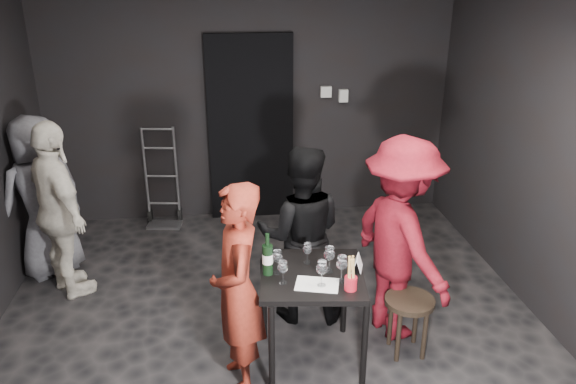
{
  "coord_description": "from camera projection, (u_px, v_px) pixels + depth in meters",
  "views": [
    {
      "loc": [
        -0.33,
        -3.67,
        2.77
      ],
      "look_at": [
        0.15,
        0.25,
        1.16
      ],
      "focal_mm": 35.0,
      "sensor_mm": 36.0,
      "label": 1
    }
  ],
  "objects": [
    {
      "name": "floor",
      "position": [
        273.0,
        340.0,
        4.46
      ],
      "size": [
        4.5,
        5.0,
        0.02
      ],
      "primitive_type": "cube",
      "color": "black",
      "rests_on": "ground"
    },
    {
      "name": "wall_back",
      "position": [
        250.0,
        102.0,
        6.25
      ],
      "size": [
        4.5,
        0.04,
        2.7
      ],
      "primitive_type": "cube",
      "color": "black",
      "rests_on": "ground"
    },
    {
      "name": "wall_right",
      "position": [
        569.0,
        168.0,
        4.2
      ],
      "size": [
        0.04,
        5.0,
        2.7
      ],
      "primitive_type": "cube",
      "color": "black",
      "rests_on": "ground"
    },
    {
      "name": "doorway",
      "position": [
        251.0,
        129.0,
        6.3
      ],
      "size": [
        0.95,
        0.1,
        2.1
      ],
      "primitive_type": "cube",
      "color": "black",
      "rests_on": "ground"
    },
    {
      "name": "wallbox_upper",
      "position": [
        326.0,
        92.0,
        6.26
      ],
      "size": [
        0.12,
        0.06,
        0.12
      ],
      "primitive_type": "cube",
      "color": "#B7B7B2",
      "rests_on": "wall_back"
    },
    {
      "name": "wallbox_lower",
      "position": [
        343.0,
        96.0,
        6.3
      ],
      "size": [
        0.1,
        0.06,
        0.14
      ],
      "primitive_type": "cube",
      "color": "#B7B7B2",
      "rests_on": "wall_back"
    },
    {
      "name": "hand_truck",
      "position": [
        164.0,
        206.0,
        6.39
      ],
      "size": [
        0.38,
        0.33,
        1.13
      ],
      "rotation": [
        0.0,
        0.0,
        -0.14
      ],
      "color": "#B2B2B7",
      "rests_on": "floor"
    },
    {
      "name": "tasting_table",
      "position": [
        312.0,
        285.0,
        3.99
      ],
      "size": [
        0.72,
        0.72,
        0.75
      ],
      "rotation": [
        0.0,
        0.0,
        -0.12
      ],
      "color": "black",
      "rests_on": "floor"
    },
    {
      "name": "stool",
      "position": [
        409.0,
        309.0,
        4.19
      ],
      "size": [
        0.37,
        0.37,
        0.47
      ],
      "rotation": [
        0.0,
        0.0,
        -0.26
      ],
      "color": "black",
      "rests_on": "floor"
    },
    {
      "name": "server_red",
      "position": [
        237.0,
        289.0,
        3.74
      ],
      "size": [
        0.4,
        0.58,
        1.52
      ],
      "primitive_type": "imported",
      "rotation": [
        0.0,
        0.0,
        -1.51
      ],
      "color": "maroon",
      "rests_on": "floor"
    },
    {
      "name": "woman_black",
      "position": [
        301.0,
        235.0,
        4.52
      ],
      "size": [
        0.77,
        0.5,
        1.49
      ],
      "primitive_type": "imported",
      "rotation": [
        0.0,
        0.0,
        2.99
      ],
      "color": "black",
      "rests_on": "floor"
    },
    {
      "name": "man_maroon",
      "position": [
        401.0,
        232.0,
        4.26
      ],
      "size": [
        0.88,
        1.26,
        1.77
      ],
      "primitive_type": "imported",
      "rotation": [
        0.0,
        0.0,
        1.91
      ],
      "color": "maroon",
      "rests_on": "floor"
    },
    {
      "name": "bystander_cream",
      "position": [
        58.0,
        206.0,
        4.8
      ],
      "size": [
        0.97,
        1.09,
        1.7
      ],
      "primitive_type": "imported",
      "rotation": [
        0.0,
        0.0,
        2.19
      ],
      "color": "silver",
      "rests_on": "floor"
    },
    {
      "name": "bystander_grey",
      "position": [
        42.0,
        195.0,
        5.16
      ],
      "size": [
        0.88,
        0.83,
        1.61
      ],
      "primitive_type": "imported",
      "rotation": [
        0.0,
        0.0,
        3.84
      ],
      "color": "slate",
      "rests_on": "floor"
    },
    {
      "name": "tasting_mat",
      "position": [
        317.0,
        284.0,
        3.81
      ],
      "size": [
        0.33,
        0.26,
        0.0
      ],
      "primitive_type": "cube",
      "rotation": [
        0.0,
        0.0,
        -0.27
      ],
      "color": "white",
      "rests_on": "tasting_table"
    },
    {
      "name": "wine_glass_a",
      "position": [
        283.0,
        271.0,
        3.8
      ],
      "size": [
        0.09,
        0.09,
        0.19
      ],
      "primitive_type": null,
      "rotation": [
        0.0,
        0.0,
        -0.36
      ],
      "color": "white",
      "rests_on": "tasting_table"
    },
    {
      "name": "wine_glass_b",
      "position": [
        277.0,
        261.0,
        3.92
      ],
      "size": [
        0.08,
        0.08,
        0.2
      ],
      "primitive_type": null,
      "rotation": [
        0.0,
        0.0,
        0.02
      ],
      "color": "white",
      "rests_on": "tasting_table"
    },
    {
      "name": "wine_glass_c",
      "position": [
        307.0,
        252.0,
        4.05
      ],
      "size": [
        0.08,
        0.08,
        0.18
      ],
      "primitive_type": null,
      "rotation": [
        0.0,
        0.0,
        0.3
      ],
      "color": "white",
      "rests_on": "tasting_table"
    },
    {
      "name": "wine_glass_d",
      "position": [
        322.0,
        272.0,
        3.76
      ],
      "size": [
        0.09,
        0.09,
        0.21
      ],
      "primitive_type": null,
      "rotation": [
        0.0,
        0.0,
        0.07
      ],
      "color": "white",
      "rests_on": "tasting_table"
    },
    {
      "name": "wine_glass_e",
      "position": [
        342.0,
        267.0,
        3.82
      ],
      "size": [
        0.11,
        0.11,
        0.21
      ],
      "primitive_type": null,
      "rotation": [
        0.0,
        0.0,
        -0.42
      ],
      "color": "white",
      "rests_on": "tasting_table"
    },
    {
      "name": "wine_glass_f",
      "position": [
        329.0,
        258.0,
        3.94
      ],
      "size": [
        0.09,
        0.09,
        0.21
      ],
      "primitive_type": null,
      "rotation": [
        0.0,
        0.0,
        -0.19
      ],
      "color": "white",
      "rests_on": "tasting_table"
    },
    {
      "name": "wine_bottle",
      "position": [
        268.0,
        259.0,
        3.9
      ],
      "size": [
        0.08,
        0.08,
        0.31
      ],
      "rotation": [
        0.0,
        0.0,
        0.05
      ],
      "color": "black",
      "rests_on": "tasting_table"
    },
    {
      "name": "breadstick_cup",
      "position": [
        351.0,
        274.0,
        3.71
      ],
      "size": [
        0.08,
        0.08,
        0.26
      ],
      "rotation": [
        0.0,
        0.0,
        0.38
      ],
      "color": "#A91321",
      "rests_on": "tasting_table"
    },
    {
      "name": "reserved_card",
      "position": [
        355.0,
        263.0,
        3.98
      ],
      "size": [
        0.12,
        0.16,
        0.1
      ],
      "primitive_type": null,
      "rotation": [
        0.0,
        0.0,
        -0.33
      ],
      "color": "white",
      "rests_on": "tasting_table"
    }
  ]
}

